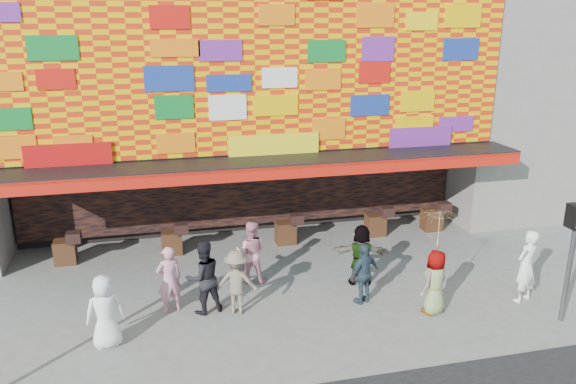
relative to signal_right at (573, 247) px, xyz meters
name	(u,v)px	position (x,y,z in m)	size (l,w,h in m)	color
ground	(289,320)	(-6.20, 1.50, -1.86)	(90.00, 90.00, 0.00)	slate
shop_building	(233,65)	(-6.20, 9.68, 3.37)	(15.20, 9.40, 10.00)	gray
neighbor_right	(567,39)	(6.80, 9.50, 4.14)	(11.00, 8.00, 12.00)	gray
signal_right	(573,247)	(0.00, 0.00, 0.00)	(0.22, 0.20, 3.00)	#59595B
ped_a	(105,312)	(-10.25, 1.37, -1.04)	(0.80, 0.52, 1.64)	white
ped_b	(169,279)	(-8.87, 2.58, -1.03)	(0.61, 0.40, 1.67)	pink
ped_c	(203,277)	(-8.07, 2.36, -0.96)	(0.88, 0.68, 1.81)	black
ped_d	(237,282)	(-7.31, 2.15, -1.06)	(1.03, 0.59, 1.59)	#796958
ped_e	(364,274)	(-4.21, 1.90, -1.08)	(0.92, 0.38, 1.56)	#2D3F4F
ped_f	(361,255)	(-3.91, 2.90, -1.04)	(1.53, 0.49, 1.65)	gray
ped_g	(435,282)	(-2.75, 1.04, -1.07)	(0.78, 0.51, 1.59)	gray
ped_h	(526,266)	(-0.30, 1.07, -0.93)	(0.68, 0.45, 1.87)	white
ped_i	(251,252)	(-6.70, 3.70, -1.01)	(0.83, 0.64, 1.70)	pink
parasol	(440,229)	(-2.75, 1.04, 0.28)	(1.27, 1.28, 1.84)	beige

